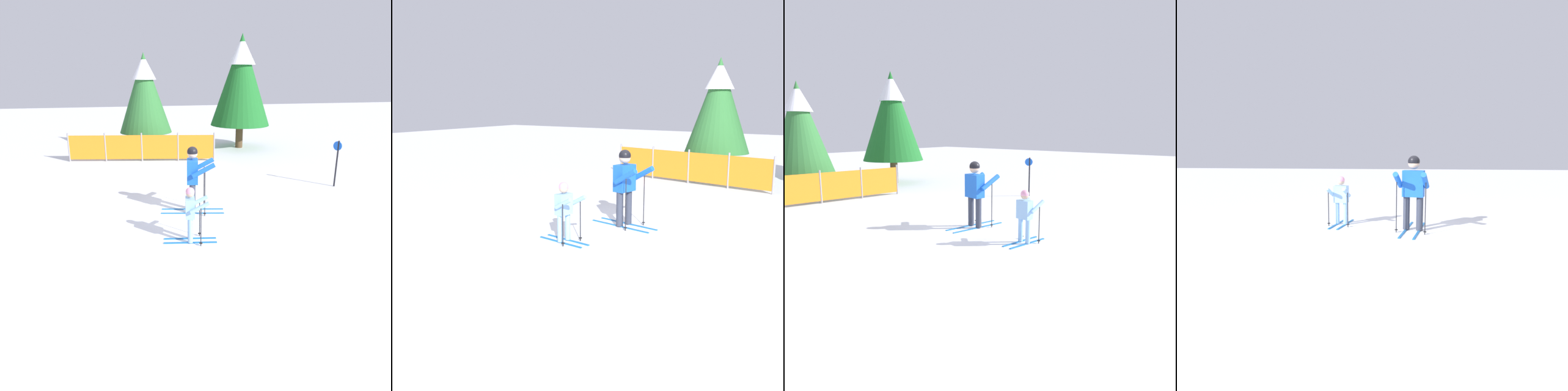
{
  "view_description": "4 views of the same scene",
  "coord_description": "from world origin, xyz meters",
  "views": [
    {
      "loc": [
        -1.86,
        -9.09,
        3.45
      ],
      "look_at": [
        -0.21,
        -0.85,
        0.68
      ],
      "focal_mm": 35.0,
      "sensor_mm": 36.0,
      "label": 1
    },
    {
      "loc": [
        4.95,
        -9.35,
        2.77
      ],
      "look_at": [
        -0.49,
        -1.03,
        0.79
      ],
      "focal_mm": 45.0,
      "sensor_mm": 36.0,
      "label": 2
    },
    {
      "loc": [
        -7.42,
        -6.19,
        2.51
      ],
      "look_at": [
        -0.56,
        -0.63,
        0.94
      ],
      "focal_mm": 35.0,
      "sensor_mm": 36.0,
      "label": 3
    },
    {
      "loc": [
        6.68,
        -0.22,
        1.7
      ],
      "look_at": [
        -0.13,
        -1.03,
        0.78
      ],
      "focal_mm": 28.0,
      "sensor_mm": 36.0,
      "label": 4
    }
  ],
  "objects": [
    {
      "name": "ground_plane",
      "position": [
        0.0,
        0.0,
        0.0
      ],
      "size": [
        60.0,
        60.0,
        0.0
      ],
      "primitive_type": "plane",
      "color": "white"
    },
    {
      "name": "skier_adult",
      "position": [
        -0.11,
        -0.11,
        1.01
      ],
      "size": [
        1.63,
        0.8,
        1.69
      ],
      "rotation": [
        0.0,
        0.0,
        -0.19
      ],
      "color": "#1966B2",
      "rests_on": "ground_plane"
    },
    {
      "name": "skier_child",
      "position": [
        -0.5,
        -1.84,
        0.7
      ],
      "size": [
        1.14,
        0.56,
        1.19
      ],
      "rotation": [
        0.0,
        0.0,
        -0.15
      ],
      "color": "#1966B2",
      "rests_on": "ground_plane"
    }
  ]
}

